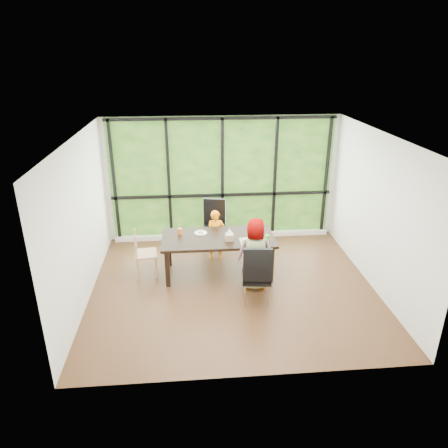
{
  "coord_description": "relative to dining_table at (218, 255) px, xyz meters",
  "views": [
    {
      "loc": [
        -0.73,
        -6.48,
        3.95
      ],
      "look_at": [
        -0.12,
        0.43,
        1.05
      ],
      "focal_mm": 33.55,
      "sensor_mm": 36.0,
      "label": 1
    }
  ],
  "objects": [
    {
      "name": "straw_white",
      "position": [
        -0.7,
        0.18,
        0.54
      ],
      "size": [
        0.01,
        0.04,
        0.2
      ],
      "primitive_type": "cylinder",
      "rotation": [
        0.14,
        0.0,
        0.0
      ],
      "color": "white",
      "rests_on": "orange_cup"
    },
    {
      "name": "window_mullions",
      "position": [
        0.22,
        1.66,
        0.98
      ],
      "size": [
        4.8,
        0.06,
        2.65
      ],
      "primitive_type": null,
      "color": "black",
      "rests_on": "back_wall"
    },
    {
      "name": "crepe_rolls_far",
      "position": [
        -0.31,
        0.2,
        0.41
      ],
      "size": [
        0.1,
        0.12,
        0.04
      ],
      "primitive_type": null,
      "color": "tan",
      "rests_on": "plate_far"
    },
    {
      "name": "child_older",
      "position": [
        0.61,
        -0.56,
        0.28
      ],
      "size": [
        0.66,
        0.45,
        1.31
      ],
      "primitive_type": "imported",
      "rotation": [
        0.0,
        0.0,
        3.08
      ],
      "color": "gray",
      "rests_on": "ground"
    },
    {
      "name": "window_sill",
      "position": [
        0.22,
        1.62,
        -0.33
      ],
      "size": [
        4.8,
        0.12,
        0.1
      ],
      "primitive_type": "cube",
      "color": "silver",
      "rests_on": "ground"
    },
    {
      "name": "plate_near",
      "position": [
        0.57,
        -0.22,
        0.38
      ],
      "size": [
        0.27,
        0.27,
        0.02
      ],
      "primitive_type": "cylinder",
      "color": "white",
      "rests_on": "dining_table"
    },
    {
      "name": "chair_window_leather",
      "position": [
        -0.02,
        1.01,
        0.17
      ],
      "size": [
        0.54,
        0.54,
        1.08
      ],
      "primitive_type": "cube",
      "rotation": [
        0.0,
        0.0,
        -0.2
      ],
      "color": "black",
      "rests_on": "ground"
    },
    {
      "name": "tissue",
      "position": [
        0.19,
        -0.16,
        0.55
      ],
      "size": [
        0.12,
        0.12,
        0.11
      ],
      "primitive_type": "cone",
      "color": "white",
      "rests_on": "tissue_box"
    },
    {
      "name": "back_wall",
      "position": [
        0.22,
        1.72,
        0.98
      ],
      "size": [
        5.0,
        0.0,
        5.0
      ],
      "primitive_type": "plane",
      "rotation": [
        1.57,
        0.0,
        0.0
      ],
      "color": "silver",
      "rests_on": "ground"
    },
    {
      "name": "ground",
      "position": [
        0.22,
        -0.53,
        -0.38
      ],
      "size": [
        5.0,
        5.0,
        0.0
      ],
      "primitive_type": "plane",
      "color": "black",
      "rests_on": "ground"
    },
    {
      "name": "orange_cup",
      "position": [
        -0.7,
        0.18,
        0.44
      ],
      "size": [
        0.08,
        0.08,
        0.12
      ],
      "primitive_type": "cylinder",
      "color": "orange",
      "rests_on": "dining_table"
    },
    {
      "name": "straw_pink",
      "position": [
        0.87,
        -0.27,
        0.54
      ],
      "size": [
        0.01,
        0.04,
        0.2
      ],
      "primitive_type": "cylinder",
      "rotation": [
        0.14,
        0.0,
        0.0
      ],
      "color": "pink",
      "rests_on": "green_cup"
    },
    {
      "name": "child_toddler",
      "position": [
        0.0,
        0.6,
        0.14
      ],
      "size": [
        0.38,
        0.25,
        1.03
      ],
      "primitive_type": "imported",
      "rotation": [
        0.0,
        0.0,
        -0.01
      ],
      "color": "orange",
      "rests_on": "ground"
    },
    {
      "name": "green_cup",
      "position": [
        0.87,
        -0.27,
        0.44
      ],
      "size": [
        0.08,
        0.08,
        0.13
      ],
      "primitive_type": "cylinder",
      "color": "#4FBB25",
      "rests_on": "dining_table"
    },
    {
      "name": "dining_table",
      "position": [
        0.0,
        0.0,
        0.0
      ],
      "size": [
        2.16,
        1.21,
        0.75
      ],
      "primitive_type": "cube",
      "rotation": [
        0.0,
        0.0,
        0.1
      ],
      "color": "black",
      "rests_on": "ground"
    },
    {
      "name": "plate_far",
      "position": [
        -0.31,
        0.2,
        0.38
      ],
      "size": [
        0.24,
        0.24,
        0.01
      ],
      "primitive_type": "cylinder",
      "color": "white",
      "rests_on": "dining_table"
    },
    {
      "name": "chair_interior_leather",
      "position": [
        0.56,
        -1.02,
        0.17
      ],
      "size": [
        0.5,
        0.5,
        1.08
      ],
      "primitive_type": "cube",
      "rotation": [
        0.0,
        0.0,
        3.04
      ],
      "color": "black",
      "rests_on": "ground"
    },
    {
      "name": "placemat",
      "position": [
        0.59,
        -0.23,
        0.38
      ],
      "size": [
        0.42,
        0.31,
        0.01
      ],
      "primitive_type": "cube",
      "color": "tan",
      "rests_on": "dining_table"
    },
    {
      "name": "chair_end_beech",
      "position": [
        -1.34,
        0.03,
        0.08
      ],
      "size": [
        0.44,
        0.46,
        0.9
      ],
      "primitive_type": "cube",
      "rotation": [
        0.0,
        0.0,
        1.68
      ],
      "color": "#A87F5E",
      "rests_on": "ground"
    },
    {
      "name": "tissue_box",
      "position": [
        0.19,
        -0.16,
        0.44
      ],
      "size": [
        0.14,
        0.14,
        0.12
      ],
      "primitive_type": "cube",
      "color": "tan",
      "rests_on": "dining_table"
    },
    {
      "name": "foliage_backdrop",
      "position": [
        0.22,
        1.7,
        0.98
      ],
      "size": [
        4.8,
        0.02,
        2.65
      ],
      "primitive_type": "cube",
      "color": "#1D4813",
      "rests_on": "back_wall"
    },
    {
      "name": "crepe_rolls_near",
      "position": [
        0.57,
        -0.22,
        0.41
      ],
      "size": [
        0.1,
        0.12,
        0.04
      ],
      "primitive_type": null,
      "color": "tan",
      "rests_on": "plate_near"
    }
  ]
}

